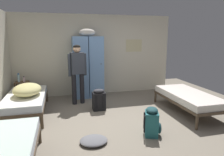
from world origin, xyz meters
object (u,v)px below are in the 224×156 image
(locker_bank, at_px, (88,66))
(person_traveler, at_px, (77,69))
(shelf_unit, at_px, (23,89))
(lotion_bottle, at_px, (24,79))
(clothes_pile_grey, at_px, (94,140))
(backpack_teal, at_px, (152,122))
(bed_right, at_px, (188,97))
(bed_left_rear, at_px, (26,99))
(bedding_heap, at_px, (27,90))
(water_bottle, at_px, (19,78))
(backpack_black, at_px, (99,100))

(locker_bank, xyz_separation_m, person_traveler, (-0.37, -0.62, 0.01))
(shelf_unit, height_order, lotion_bottle, lotion_bottle)
(person_traveler, xyz_separation_m, lotion_bottle, (-1.47, 0.60, -0.34))
(clothes_pile_grey, bearing_deg, backpack_teal, 1.02)
(backpack_teal, relative_size, clothes_pile_grey, 1.12)
(bed_right, height_order, person_traveler, person_traveler)
(bed_left_rear, distance_m, lotion_bottle, 1.16)
(bedding_heap, xyz_separation_m, clothes_pile_grey, (1.28, -1.70, -0.58))
(shelf_unit, relative_size, water_bottle, 2.30)
(lotion_bottle, xyz_separation_m, clothes_pile_grey, (1.52, -2.86, -0.60))
(shelf_unit, relative_size, bed_right, 0.30)
(water_bottle, relative_size, clothes_pile_grey, 0.50)
(bed_right, xyz_separation_m, water_bottle, (-4.18, 2.01, 0.30))
(lotion_bottle, xyz_separation_m, backpack_black, (1.93, -1.23, -0.39))
(person_traveler, relative_size, lotion_bottle, 9.76)
(bed_right, bearing_deg, clothes_pile_grey, -159.97)
(clothes_pile_grey, bearing_deg, bedding_heap, 126.98)
(person_traveler, bearing_deg, bed_left_rear, -158.47)
(bed_left_rear, bearing_deg, person_traveler, 21.53)
(lotion_bottle, height_order, backpack_teal, lotion_bottle)
(water_bottle, relative_size, lotion_bottle, 1.49)
(clothes_pile_grey, bearing_deg, lotion_bottle, 117.97)
(shelf_unit, relative_size, person_traveler, 0.35)
(bed_right, relative_size, bed_left_rear, 1.00)
(shelf_unit, xyz_separation_m, bedding_heap, (0.31, -1.20, 0.28))
(person_traveler, distance_m, backpack_teal, 2.63)
(person_traveler, bearing_deg, bed_right, -27.67)
(person_traveler, height_order, water_bottle, person_traveler)
(bedding_heap, xyz_separation_m, backpack_black, (1.69, -0.07, -0.37))
(bed_left_rear, relative_size, bedding_heap, 2.19)
(bed_left_rear, distance_m, backpack_teal, 3.01)
(water_bottle, relative_size, backpack_black, 0.45)
(clothes_pile_grey, bearing_deg, shelf_unit, 118.71)
(lotion_bottle, bearing_deg, clothes_pile_grey, -62.03)
(bedding_heap, bearing_deg, water_bottle, 107.67)
(lotion_bottle, distance_m, clothes_pile_grey, 3.29)
(bed_left_rear, bearing_deg, bed_right, -12.24)
(bed_right, relative_size, water_bottle, 7.65)
(shelf_unit, distance_m, backpack_black, 2.37)
(locker_bank, bearing_deg, shelf_unit, 179.32)
(backpack_teal, bearing_deg, backpack_black, 113.87)
(locker_bank, distance_m, person_traveler, 0.72)
(bed_left_rear, bearing_deg, shelf_unit, 102.26)
(lotion_bottle, bearing_deg, water_bottle, 158.20)
(locker_bank, bearing_deg, person_traveler, -120.99)
(shelf_unit, height_order, backpack_teal, shelf_unit)
(bedding_heap, bearing_deg, shelf_unit, 104.43)
(backpack_teal, xyz_separation_m, clothes_pile_grey, (-1.12, -0.02, -0.21))
(shelf_unit, distance_m, water_bottle, 0.35)
(lotion_bottle, relative_size, clothes_pile_grey, 0.34)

